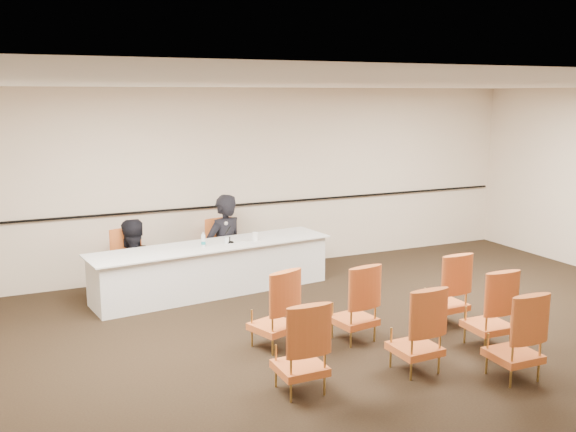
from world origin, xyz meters
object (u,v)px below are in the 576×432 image
object	(u,v)px
aud_chair_front_left	(274,308)
aud_chair_front_mid	(354,302)
panelist_second_chair	(131,263)
water_bottle	(203,240)
coffee_cup	(255,236)
panelist_main_chair	(224,250)
aud_chair_back_right	(489,307)
aud_chair_extra	(514,334)
drinking_glass	(227,240)
microphone	(230,233)
aud_chair_back_left	(300,346)
panelist_main	(225,253)
panelist_second	(131,275)
aud_chair_front_right	(446,288)
aud_chair_back_mid	(416,328)
panel_table	(213,269)

from	to	relation	value
aud_chair_front_left	aud_chair_front_mid	world-z (taller)	same
panelist_second_chair	water_bottle	bearing A→B (deg)	-34.46
water_bottle	coffee_cup	distance (m)	0.83
aud_chair_front_left	aud_chair_front_mid	bearing A→B (deg)	-30.05
panelist_main_chair	aud_chair_back_right	bearing A→B (deg)	-71.31
panelist_main_chair	aud_chair_extra	xyz separation A→B (m)	(1.51, -4.68, 0.00)
panelist_second_chair	drinking_glass	xyz separation A→B (m)	(1.33, -0.44, 0.30)
microphone	aud_chair_back_left	distance (m)	3.48
panelist_main_chair	coffee_cup	xyz separation A→B (m)	(0.28, -0.61, 0.32)
microphone	aud_chair_front_left	world-z (taller)	microphone
panelist_main	panelist_main_chair	distance (m)	0.05
panelist_second	aud_chair_front_left	xyz separation A→B (m)	(1.10, -2.71, 0.18)
coffee_cup	aud_chair_front_mid	xyz separation A→B (m)	(0.27, -2.47, -0.32)
panelist_main	drinking_glass	distance (m)	0.73
aud_chair_front_right	aud_chair_back_mid	distance (m)	1.57
panelist_main_chair	drinking_glass	size ratio (longest dim) A/B	9.50
panelist_main	aud_chair_back_mid	bearing A→B (deg)	78.71
panelist_main	aud_chair_front_mid	world-z (taller)	panelist_main
aud_chair_back_mid	aud_chair_back_right	world-z (taller)	same
water_bottle	aud_chair_front_left	world-z (taller)	aud_chair_front_left
aud_chair_front_right	aud_chair_extra	xyz separation A→B (m)	(-0.38, -1.58, 0.00)
panelist_second	panelist_main_chair	bearing A→B (deg)	165.44
panelist_main_chair	aud_chair_front_left	xyz separation A→B (m)	(-0.41, -2.88, 0.00)
aud_chair_back_left	aud_chair_back_mid	world-z (taller)	same
panelist_main	panelist_second	size ratio (longest dim) A/B	1.13
panelist_main	panelist_second_chair	xyz separation A→B (m)	(-1.50, -0.18, 0.05)
drinking_glass	aud_chair_back_right	size ratio (longest dim) A/B	0.11
drinking_glass	aud_chair_back_left	xyz separation A→B (m)	(-0.45, -3.41, -0.30)
aud_chair_back_left	water_bottle	bearing A→B (deg)	88.89
water_bottle	aud_chair_back_mid	bearing A→B (deg)	-70.06
panel_table	aud_chair_extra	xyz separation A→B (m)	(1.90, -4.08, 0.11)
aud_chair_back_left	aud_chair_back_right	world-z (taller)	same
microphone	aud_chair_extra	size ratio (longest dim) A/B	0.32
aud_chair_back_left	panelist_second_chair	bearing A→B (deg)	102.99
panel_table	water_bottle	world-z (taller)	water_bottle
panel_table	aud_chair_back_left	distance (m)	3.44
aud_chair_extra	aud_chair_back_left	bearing A→B (deg)	164.66
aud_chair_front_left	aud_chair_back_right	distance (m)	2.49
aud_chair_back_mid	aud_chair_extra	xyz separation A→B (m)	(0.81, -0.57, 0.00)
aud_chair_front_right	aud_chair_back_mid	size ratio (longest dim) A/B	1.00
aud_chair_front_right	aud_chair_back_mid	bearing A→B (deg)	-141.43
water_bottle	aud_chair_front_left	size ratio (longest dim) A/B	0.22
aud_chair_front_right	panel_table	bearing A→B (deg)	130.54
coffee_cup	aud_chair_back_mid	distance (m)	3.53
microphone	drinking_glass	world-z (taller)	microphone
aud_chair_back_right	water_bottle	bearing A→B (deg)	128.66
aud_chair_front_left	aud_chair_back_left	size ratio (longest dim) A/B	1.00
aud_chair_extra	panelist_second_chair	bearing A→B (deg)	125.30
microphone	water_bottle	world-z (taller)	microphone
panelist_second	aud_chair_extra	world-z (taller)	panelist_second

